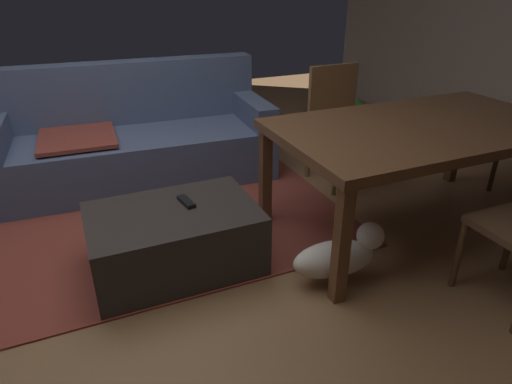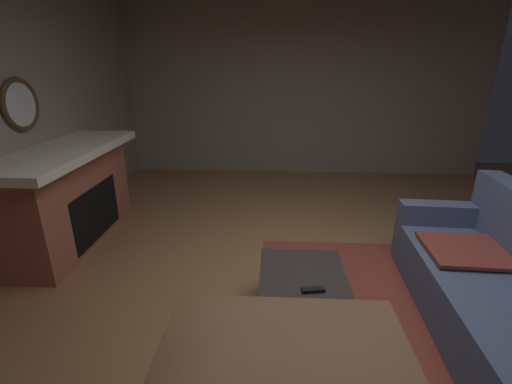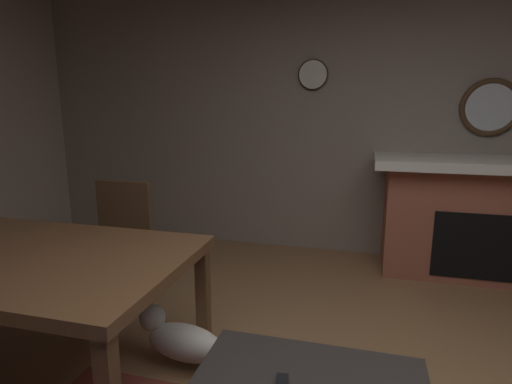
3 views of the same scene
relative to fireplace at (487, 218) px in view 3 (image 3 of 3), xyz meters
name	(u,v)px [view 3 (image 3 of 3)]	position (x,y,z in m)	size (l,w,h in m)	color
wall_back_fireplace_side	(385,115)	(0.89, -0.38, 0.86)	(7.82, 0.12, 2.78)	gray
fireplace	(487,218)	(0.00, 0.00, 0.00)	(1.94, 0.76, 1.05)	#9E5642
round_wall_mirror	(490,107)	(0.00, -0.29, 0.94)	(0.51, 0.05, 0.51)	#4C331E
dining_table	(14,264)	(2.79, 2.21, 0.14)	(1.84, 1.05, 0.74)	brown
dining_chair_south	(118,238)	(2.79, 1.30, -0.01)	(0.44, 0.44, 0.93)	#513823
small_dog	(180,338)	(2.02, 1.89, -0.36)	(0.54, 0.26, 0.29)	silver
wall_clock	(313,75)	(1.58, -0.29, 1.24)	(0.29, 0.03, 0.29)	silver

